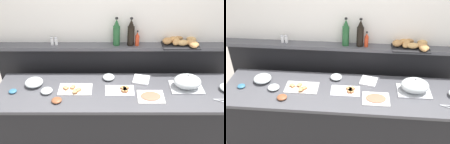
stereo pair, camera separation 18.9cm
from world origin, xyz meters
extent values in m
plane|color=gray|center=(0.00, 0.60, 0.00)|extent=(12.00, 12.00, 0.00)
cube|color=black|center=(0.00, 0.00, 0.43)|extent=(2.50, 0.62, 0.85)
cube|color=#4C4C51|center=(0.00, 0.00, 0.87)|extent=(2.54, 0.66, 0.03)
cube|color=black|center=(0.00, 0.51, 0.58)|extent=(2.82, 0.08, 1.16)
cube|color=#4C4C51|center=(0.00, 0.46, 1.18)|extent=(2.82, 0.22, 0.04)
cube|color=white|center=(-0.44, 0.02, 0.89)|extent=(0.34, 0.20, 0.01)
cube|color=tan|center=(-0.44, -0.05, 0.90)|extent=(0.05, 0.06, 0.01)
cube|color=#B24738|center=(-0.44, -0.05, 0.91)|extent=(0.05, 0.06, 0.01)
cube|color=tan|center=(-0.44, -0.05, 0.92)|extent=(0.05, 0.06, 0.01)
cube|color=tan|center=(-0.54, 0.02, 0.90)|extent=(0.07, 0.07, 0.01)
cube|color=#B24738|center=(-0.54, 0.02, 0.91)|extent=(0.07, 0.07, 0.01)
cube|color=tan|center=(-0.54, 0.02, 0.92)|extent=(0.07, 0.07, 0.01)
cube|color=tan|center=(-0.41, -0.01, 0.90)|extent=(0.07, 0.07, 0.01)
cube|color=#B24738|center=(-0.41, -0.01, 0.91)|extent=(0.07, 0.07, 0.01)
cube|color=tan|center=(-0.41, -0.01, 0.92)|extent=(0.07, 0.07, 0.01)
cube|color=tan|center=(-0.47, 0.04, 0.90)|extent=(0.05, 0.07, 0.01)
cube|color=#B24738|center=(-0.47, 0.04, 0.91)|extent=(0.05, 0.07, 0.01)
cube|color=tan|center=(-0.47, 0.04, 0.92)|extent=(0.05, 0.07, 0.01)
cube|color=silver|center=(0.02, 0.00, 0.89)|extent=(0.30, 0.18, 0.01)
cube|color=#B7844C|center=(0.07, -0.02, 0.90)|extent=(0.07, 0.07, 0.01)
cube|color=#B24738|center=(0.07, -0.02, 0.91)|extent=(0.07, 0.07, 0.01)
cube|color=#B7844C|center=(0.07, -0.02, 0.92)|extent=(0.07, 0.07, 0.01)
cube|color=#B7844C|center=(0.06, 0.02, 0.90)|extent=(0.07, 0.07, 0.01)
cube|color=#B24738|center=(0.06, 0.02, 0.91)|extent=(0.07, 0.07, 0.01)
cube|color=#B7844C|center=(0.06, 0.02, 0.92)|extent=(0.07, 0.07, 0.01)
cube|color=#B7844C|center=(0.08, 0.02, 0.90)|extent=(0.07, 0.06, 0.01)
cube|color=#B24738|center=(0.08, 0.02, 0.91)|extent=(0.07, 0.06, 0.01)
cube|color=#B7844C|center=(0.08, 0.02, 0.92)|extent=(0.07, 0.06, 0.01)
cube|color=#B7844C|center=(0.07, -0.02, 0.90)|extent=(0.07, 0.06, 0.01)
cube|color=#B24738|center=(0.07, -0.02, 0.91)|extent=(0.07, 0.06, 0.01)
cube|color=#B7844C|center=(0.07, -0.02, 0.92)|extent=(0.07, 0.06, 0.01)
cube|color=white|center=(0.33, -0.10, 0.89)|extent=(0.27, 0.21, 0.01)
ellipsoid|color=#D1664C|center=(0.33, -0.10, 0.90)|extent=(0.20, 0.15, 0.01)
cube|color=#B7BABF|center=(0.72, 0.06, 0.89)|extent=(0.34, 0.24, 0.01)
ellipsoid|color=silver|center=(0.72, 0.06, 0.97)|extent=(0.28, 0.23, 0.14)
sphere|color=#B7BABF|center=(0.72, 0.06, 1.04)|extent=(0.02, 0.02, 0.02)
ellipsoid|color=silver|center=(-0.89, 0.10, 0.92)|extent=(0.19, 0.19, 0.08)
ellipsoid|color=#E5CC66|center=(-0.89, 0.10, 0.91)|extent=(0.15, 0.15, 0.05)
ellipsoid|color=silver|center=(-0.10, 0.22, 0.91)|extent=(0.13, 0.13, 0.05)
ellipsoid|color=#E5CC66|center=(-0.10, 0.22, 0.90)|extent=(0.10, 0.10, 0.03)
ellipsoid|color=silver|center=(-0.73, -0.03, 0.91)|extent=(0.12, 0.12, 0.05)
ellipsoid|color=#599959|center=(-0.73, -0.03, 0.90)|extent=(0.09, 0.09, 0.03)
ellipsoid|color=teal|center=(-1.08, -0.02, 0.90)|extent=(0.08, 0.08, 0.03)
ellipsoid|color=brown|center=(-0.60, -0.17, 0.90)|extent=(0.10, 0.10, 0.04)
cylinder|color=#B7BABF|center=(1.03, -0.14, 0.89)|extent=(0.18, 0.01, 0.01)
cylinder|color=#B7BABF|center=(1.03, -0.18, 0.89)|extent=(0.17, 0.08, 0.01)
sphere|color=#B7BABF|center=(0.94, -0.14, 0.89)|extent=(0.01, 0.01, 0.01)
cube|color=white|center=(0.26, 0.19, 0.90)|extent=(0.21, 0.21, 0.02)
cylinder|color=black|center=(0.14, 0.43, 1.31)|extent=(0.08, 0.08, 0.22)
cone|color=black|center=(0.14, 0.43, 1.46)|extent=(0.06, 0.06, 0.08)
cylinder|color=black|center=(0.14, 0.43, 1.51)|extent=(0.03, 0.03, 0.02)
cylinder|color=#23562D|center=(-0.01, 0.43, 1.31)|extent=(0.08, 0.08, 0.22)
cone|color=#23562D|center=(-0.01, 0.43, 1.46)|extent=(0.06, 0.06, 0.08)
cylinder|color=black|center=(-0.01, 0.43, 1.51)|extent=(0.03, 0.03, 0.02)
cylinder|color=red|center=(0.21, 0.41, 1.26)|extent=(0.04, 0.04, 0.12)
cone|color=red|center=(0.21, 0.41, 1.34)|extent=(0.04, 0.04, 0.04)
cylinder|color=black|center=(0.21, 0.41, 1.37)|extent=(0.02, 0.02, 0.02)
cylinder|color=white|center=(-0.72, 0.43, 1.24)|extent=(0.03, 0.03, 0.08)
cylinder|color=#B7BABF|center=(-0.72, 0.43, 1.28)|extent=(0.03, 0.03, 0.01)
cylinder|color=white|center=(-0.68, 0.43, 1.24)|extent=(0.03, 0.03, 0.08)
cylinder|color=#B7BABF|center=(-0.68, 0.43, 1.28)|extent=(0.03, 0.03, 0.01)
cube|color=black|center=(0.69, 0.43, 1.21)|extent=(0.40, 0.26, 0.02)
ellipsoid|color=tan|center=(0.71, 0.39, 1.25)|extent=(0.13, 0.11, 0.06)
ellipsoid|color=#B7844C|center=(0.64, 0.42, 1.25)|extent=(0.13, 0.16, 0.05)
ellipsoid|color=tan|center=(0.82, 0.49, 1.24)|extent=(0.14, 0.13, 0.05)
ellipsoid|color=#B7844C|center=(0.81, 0.38, 1.25)|extent=(0.17, 0.18, 0.06)
ellipsoid|color=#B7844C|center=(0.63, 0.47, 1.25)|extent=(0.15, 0.13, 0.06)
ellipsoid|color=#AD7A47|center=(0.81, 0.35, 1.25)|extent=(0.11, 0.16, 0.06)
ellipsoid|color=#AD7A47|center=(0.68, 0.51, 1.25)|extent=(0.14, 0.11, 0.07)
ellipsoid|color=#B7844C|center=(0.55, 0.44, 1.25)|extent=(0.14, 0.12, 0.06)
ellipsoid|color=#AD7A47|center=(0.55, 0.42, 1.25)|extent=(0.14, 0.15, 0.07)
camera|label=1|loc=(-0.06, -2.14, 2.53)|focal=41.68mm
camera|label=2|loc=(0.13, -2.13, 2.53)|focal=41.68mm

